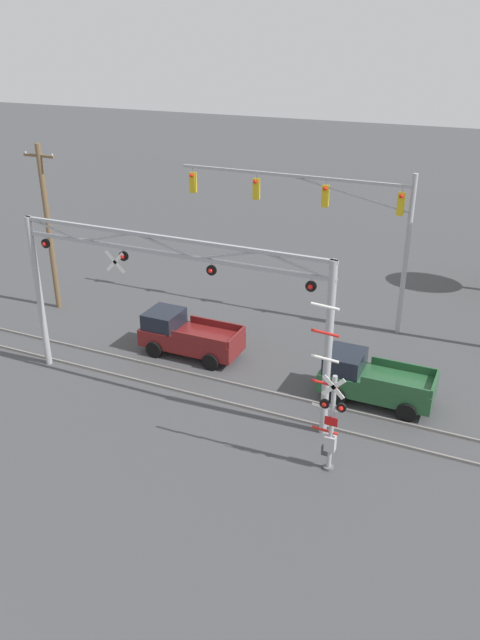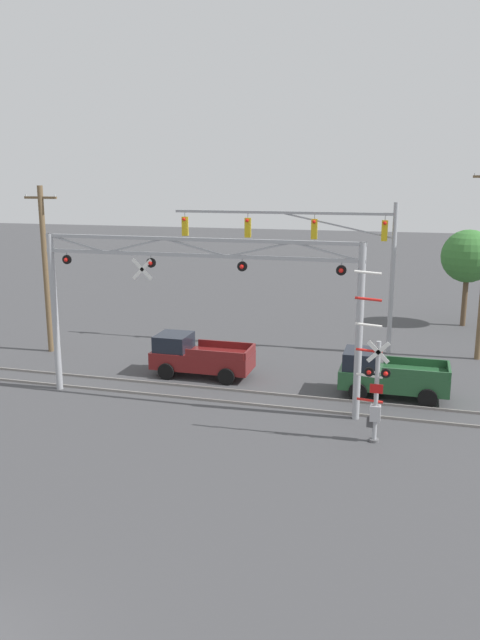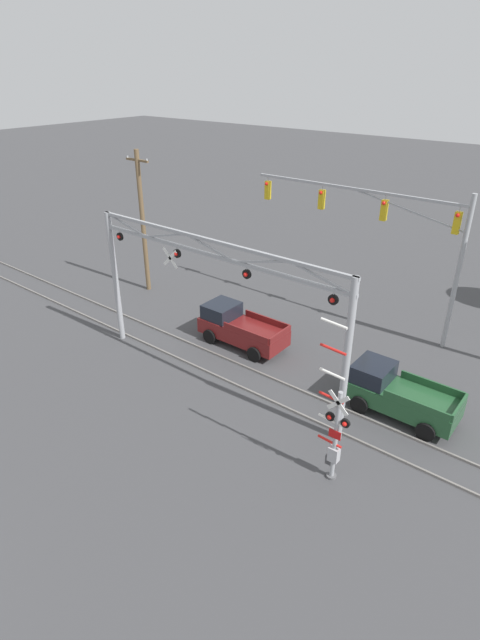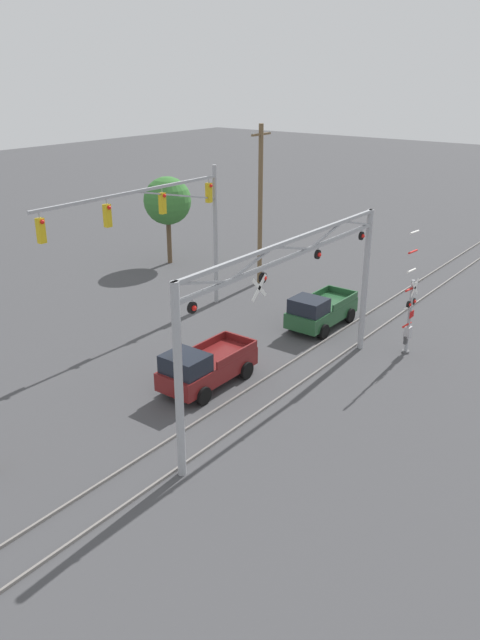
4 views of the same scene
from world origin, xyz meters
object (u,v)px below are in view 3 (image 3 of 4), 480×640
Objects in this scene: crossing_gantry at (211,290)px; crossing_signal_mast at (334,432)px; pickup_truck_following at (397,393)px; pickup_truck_lead at (239,327)px; utility_pole_left at (143,221)px; traffic_signal_span at (397,230)px.

crossing_signal_mast is at bearing -15.50° from crossing_gantry.
crossing_gantry is 8.75m from pickup_truck_following.
pickup_truck_lead is at bearing 176.77° from pickup_truck_following.
crossing_gantry is 2.93× the size of pickup_truck_following.
utility_pole_left reaches higher than pickup_truck_lead.
pickup_truck_lead is 9.71m from utility_pole_left.
pickup_truck_lead is at bearing -11.62° from utility_pole_left.
pickup_truck_following is (3.52, -6.71, -4.61)m from traffic_signal_span.
crossing_signal_mast is (7.15, -1.98, -2.55)m from crossing_gantry.
utility_pole_left reaches higher than pickup_truck_following.
pickup_truck_following is (8.63, -0.49, -0.00)m from pickup_truck_lead.
crossing_gantry is at bearing -158.55° from pickup_truck_following.
pickup_truck_following is (0.27, 4.90, -1.05)m from crossing_signal_mast.
traffic_signal_span is 9.28m from pickup_truck_lead.
utility_pole_left reaches higher than crossing_signal_mast.
crossing_signal_mast is 0.70× the size of utility_pole_left.
utility_pole_left is at bearing 168.38° from pickup_truck_lead.
traffic_signal_span is 1.37× the size of utility_pole_left.
crossing_gantry is 10.44m from traffic_signal_span.
crossing_signal_mast is at bearing -74.39° from traffic_signal_span.
traffic_signal_span reaches higher than crossing_gantry.
utility_pole_left is at bearing -162.50° from traffic_signal_span.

